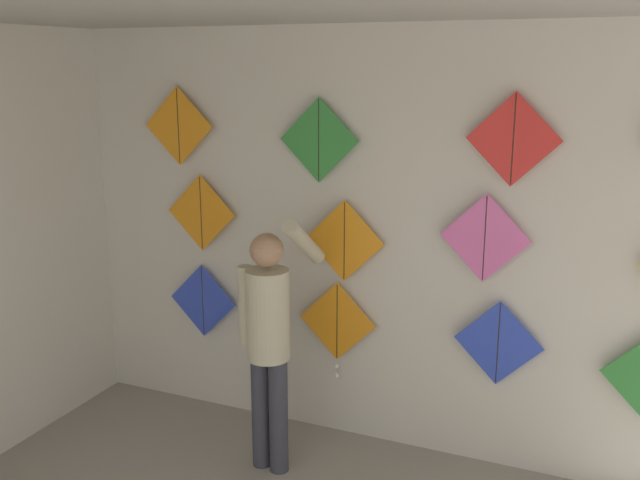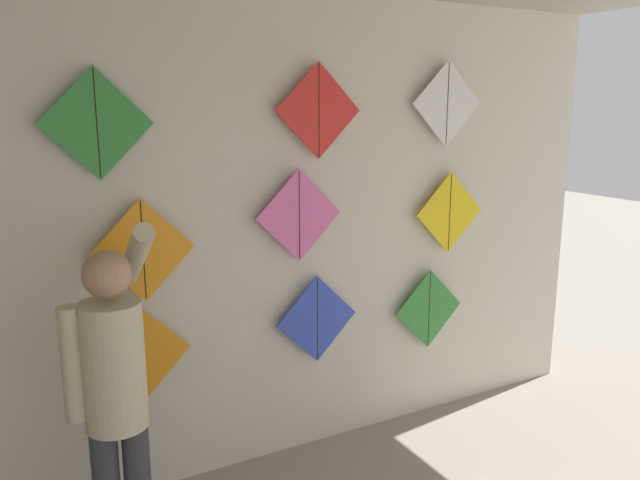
{
  "view_description": "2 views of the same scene",
  "coord_description": "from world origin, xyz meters",
  "px_view_note": "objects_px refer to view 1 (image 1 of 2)",
  "views": [
    {
      "loc": [
        1.25,
        -0.19,
        2.56
      ],
      "look_at": [
        -0.48,
        3.82,
        1.47
      ],
      "focal_mm": 40.0,
      "sensor_mm": 36.0,
      "label": 1
    },
    {
      "loc": [
        -1.12,
        0.83,
        2.16
      ],
      "look_at": [
        0.51,
        3.82,
        1.42
      ],
      "focal_mm": 35.0,
      "sensor_mm": 36.0,
      "label": 2
    }
  ],
  "objects_px": {
    "kite_4": "(201,213)",
    "kite_10": "(513,139)",
    "kite_6": "(485,238)",
    "kite_9": "(319,140)",
    "kite_1": "(337,325)",
    "kite_2": "(498,343)",
    "kite_0": "(203,301)",
    "kite_5": "(344,241)",
    "shopkeeper": "(269,331)",
    "kite_8": "(178,126)"
  },
  "relations": [
    {
      "from": "kite_4",
      "to": "kite_5",
      "type": "relative_size",
      "value": 1.0
    },
    {
      "from": "kite_6",
      "to": "kite_10",
      "type": "distance_m",
      "value": 0.62
    },
    {
      "from": "kite_0",
      "to": "kite_8",
      "type": "height_order",
      "value": "kite_8"
    },
    {
      "from": "kite_1",
      "to": "kite_5",
      "type": "bearing_deg",
      "value": 0.81
    },
    {
      "from": "kite_0",
      "to": "kite_10",
      "type": "relative_size",
      "value": 1.0
    },
    {
      "from": "kite_2",
      "to": "kite_8",
      "type": "bearing_deg",
      "value": 180.0
    },
    {
      "from": "kite_1",
      "to": "kite_4",
      "type": "bearing_deg",
      "value": 179.96
    },
    {
      "from": "shopkeeper",
      "to": "kite_9",
      "type": "bearing_deg",
      "value": 87.1
    },
    {
      "from": "kite_1",
      "to": "kite_10",
      "type": "height_order",
      "value": "kite_10"
    },
    {
      "from": "kite_4",
      "to": "kite_10",
      "type": "xyz_separation_m",
      "value": [
        2.15,
        0.0,
        0.61
      ]
    },
    {
      "from": "kite_9",
      "to": "kite_1",
      "type": "bearing_deg",
      "value": -0.29
    },
    {
      "from": "kite_2",
      "to": "kite_1",
      "type": "bearing_deg",
      "value": -179.96
    },
    {
      "from": "kite_4",
      "to": "kite_8",
      "type": "distance_m",
      "value": 0.63
    },
    {
      "from": "kite_4",
      "to": "kite_5",
      "type": "bearing_deg",
      "value": 0.0
    },
    {
      "from": "kite_0",
      "to": "kite_2",
      "type": "distance_m",
      "value": 2.15
    },
    {
      "from": "shopkeeper",
      "to": "kite_5",
      "type": "distance_m",
      "value": 0.78
    },
    {
      "from": "kite_2",
      "to": "shopkeeper",
      "type": "bearing_deg",
      "value": -157.08
    },
    {
      "from": "shopkeeper",
      "to": "kite_2",
      "type": "bearing_deg",
      "value": 29.91
    },
    {
      "from": "shopkeeper",
      "to": "kite_8",
      "type": "height_order",
      "value": "kite_8"
    },
    {
      "from": "kite_6",
      "to": "kite_10",
      "type": "height_order",
      "value": "kite_10"
    },
    {
      "from": "kite_1",
      "to": "kite_4",
      "type": "distance_m",
      "value": 1.26
    },
    {
      "from": "kite_1",
      "to": "kite_2",
      "type": "relative_size",
      "value": 1.25
    },
    {
      "from": "kite_1",
      "to": "kite_6",
      "type": "relative_size",
      "value": 1.25
    },
    {
      "from": "kite_2",
      "to": "kite_6",
      "type": "bearing_deg",
      "value": 180.0
    },
    {
      "from": "kite_0",
      "to": "kite_6",
      "type": "distance_m",
      "value": 2.14
    },
    {
      "from": "kite_5",
      "to": "kite_6",
      "type": "distance_m",
      "value": 0.92
    },
    {
      "from": "kite_5",
      "to": "kite_10",
      "type": "relative_size",
      "value": 1.0
    },
    {
      "from": "kite_0",
      "to": "kite_5",
      "type": "distance_m",
      "value": 1.26
    },
    {
      "from": "kite_0",
      "to": "kite_9",
      "type": "distance_m",
      "value": 1.54
    },
    {
      "from": "kite_9",
      "to": "shopkeeper",
      "type": "bearing_deg",
      "value": -99.89
    },
    {
      "from": "kite_0",
      "to": "kite_2",
      "type": "height_order",
      "value": "kite_2"
    },
    {
      "from": "kite_9",
      "to": "kite_6",
      "type": "bearing_deg",
      "value": 0.0
    },
    {
      "from": "kite_4",
      "to": "kite_10",
      "type": "relative_size",
      "value": 1.0
    },
    {
      "from": "kite_0",
      "to": "kite_1",
      "type": "relative_size",
      "value": 0.8
    },
    {
      "from": "kite_0",
      "to": "kite_2",
      "type": "xyz_separation_m",
      "value": [
        2.15,
        0.0,
        0.01
      ]
    },
    {
      "from": "kite_4",
      "to": "kite_5",
      "type": "height_order",
      "value": "kite_4"
    },
    {
      "from": "kite_2",
      "to": "kite_8",
      "type": "height_order",
      "value": "kite_8"
    },
    {
      "from": "shopkeeper",
      "to": "kite_0",
      "type": "distance_m",
      "value": 1.01
    },
    {
      "from": "kite_10",
      "to": "kite_6",
      "type": "bearing_deg",
      "value": 180.0
    },
    {
      "from": "kite_5",
      "to": "kite_1",
      "type": "bearing_deg",
      "value": -179.19
    },
    {
      "from": "shopkeeper",
      "to": "kite_9",
      "type": "relative_size",
      "value": 3.02
    },
    {
      "from": "kite_8",
      "to": "kite_1",
      "type": "bearing_deg",
      "value": -0.03
    },
    {
      "from": "kite_2",
      "to": "kite_9",
      "type": "distance_m",
      "value": 1.71
    },
    {
      "from": "kite_8",
      "to": "kite_2",
      "type": "bearing_deg",
      "value": 0.0
    },
    {
      "from": "kite_9",
      "to": "kite_10",
      "type": "height_order",
      "value": "kite_10"
    },
    {
      "from": "kite_0",
      "to": "kite_4",
      "type": "xyz_separation_m",
      "value": [
        0.02,
        0.0,
        0.66
      ]
    },
    {
      "from": "kite_4",
      "to": "kite_8",
      "type": "xyz_separation_m",
      "value": [
        -0.16,
        0.0,
        0.61
      ]
    },
    {
      "from": "kite_2",
      "to": "kite_8",
      "type": "distance_m",
      "value": 2.62
    },
    {
      "from": "kite_6",
      "to": "kite_9",
      "type": "height_order",
      "value": "kite_9"
    },
    {
      "from": "kite_4",
      "to": "kite_6",
      "type": "distance_m",
      "value": 2.02
    }
  ]
}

